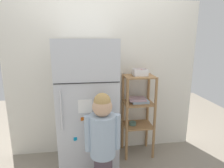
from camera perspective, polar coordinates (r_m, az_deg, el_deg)
ground_plane at (r=2.76m, az=-1.44°, el=-22.54°), size 6.00×6.00×0.00m
kitchen_wall_back at (r=2.67m, az=-2.50°, el=1.31°), size 2.64×0.03×2.12m
refrigerator at (r=2.38m, az=-7.25°, el=-6.55°), size 0.69×0.69×1.62m
child_standing at (r=1.98m, az=-2.83°, el=-15.09°), size 0.36×0.27×1.12m
pantry_shelf_unit at (r=2.67m, az=7.82°, el=-7.00°), size 0.41×0.33×1.14m
fruit_bin at (r=2.55m, az=8.73°, el=3.34°), size 0.19×0.14×0.09m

